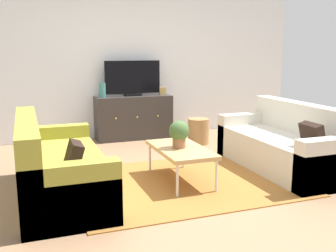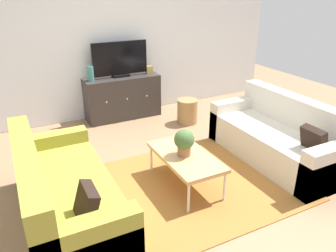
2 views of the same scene
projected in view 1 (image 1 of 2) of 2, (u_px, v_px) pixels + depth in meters
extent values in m
plane|color=#997251|center=(179.00, 178.00, 4.64)|extent=(10.00, 10.00, 0.00)
cube|color=white|center=(125.00, 59.00, 6.72)|extent=(6.40, 0.12, 2.70)
cube|color=#9E662D|center=(184.00, 182.00, 4.50)|extent=(2.50, 1.90, 0.01)
cube|color=olive|center=(62.00, 176.00, 4.04)|extent=(0.83, 1.88, 0.44)
cube|color=olive|center=(29.00, 160.00, 3.90)|extent=(0.20, 1.88, 0.83)
cube|color=olive|center=(55.00, 149.00, 4.81)|extent=(0.83, 0.18, 0.59)
cube|color=olive|center=(72.00, 197.00, 3.24)|extent=(0.83, 0.18, 0.59)
cube|color=black|center=(73.00, 159.00, 3.43)|extent=(0.18, 0.30, 0.32)
cube|color=beige|center=(281.00, 152.00, 4.96)|extent=(0.83, 1.88, 0.44)
cube|color=beige|center=(302.00, 135.00, 5.03)|extent=(0.20, 1.88, 0.83)
cube|color=beige|center=(246.00, 133.00, 5.73)|extent=(0.83, 0.18, 0.59)
cube|color=beige|center=(330.00, 165.00, 4.16)|extent=(0.83, 0.18, 0.59)
cube|color=black|center=(313.00, 137.00, 4.32)|extent=(0.18, 0.30, 0.32)
cube|color=tan|center=(181.00, 149.00, 4.45)|extent=(0.53, 1.00, 0.04)
cylinder|color=silver|center=(177.00, 181.00, 3.99)|extent=(0.03, 0.03, 0.36)
cylinder|color=silver|center=(216.00, 176.00, 4.14)|extent=(0.03, 0.03, 0.36)
cylinder|color=silver|center=(150.00, 158.00, 4.84)|extent=(0.03, 0.03, 0.36)
cylinder|color=silver|center=(183.00, 155.00, 4.99)|extent=(0.03, 0.03, 0.36)
cylinder|color=#936042|center=(179.00, 143.00, 4.43)|extent=(0.15, 0.15, 0.11)
sphere|color=#426033|center=(179.00, 131.00, 4.41)|extent=(0.23, 0.23, 0.23)
cube|color=#332D2B|center=(134.00, 117.00, 6.68)|extent=(1.28, 0.44, 0.73)
sphere|color=#B79338|center=(116.00, 119.00, 6.34)|extent=(0.03, 0.03, 0.03)
sphere|color=#B79338|center=(137.00, 117.00, 6.46)|extent=(0.03, 0.03, 0.03)
sphere|color=#B79338|center=(158.00, 116.00, 6.58)|extent=(0.03, 0.03, 0.03)
cube|color=black|center=(133.00, 95.00, 6.62)|extent=(0.28, 0.16, 0.04)
cube|color=black|center=(133.00, 77.00, 6.57)|extent=(0.95, 0.04, 0.55)
cylinder|color=teal|center=(102.00, 90.00, 6.41)|extent=(0.11, 0.11, 0.24)
cube|color=tan|center=(162.00, 91.00, 6.77)|extent=(0.11, 0.07, 0.13)
cylinder|color=#9E7547|center=(198.00, 131.00, 6.33)|extent=(0.34, 0.34, 0.41)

